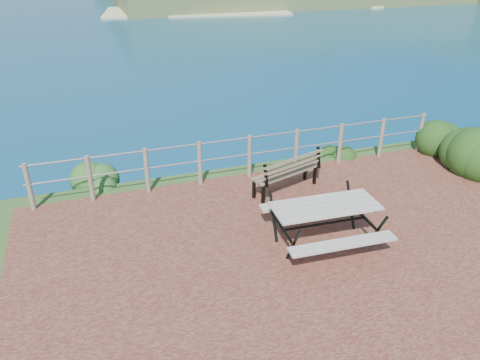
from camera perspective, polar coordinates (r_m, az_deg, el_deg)
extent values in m
cube|color=brown|center=(8.11, 9.35, -9.62)|extent=(10.00, 7.00, 0.12)
cylinder|color=#6B5B4C|center=(10.05, -24.32, -0.77)|extent=(0.10, 0.10, 1.00)
cylinder|color=#6B5B4C|center=(9.97, -17.82, 0.18)|extent=(0.10, 0.10, 1.00)
cylinder|color=#6B5B4C|center=(10.02, -11.29, 1.14)|extent=(0.10, 0.10, 1.00)
cylinder|color=#6B5B4C|center=(10.20, -4.92, 2.06)|extent=(0.10, 0.10, 1.00)
cylinder|color=#6B5B4C|center=(10.50, 1.17, 2.92)|extent=(0.10, 0.10, 1.00)
cylinder|color=#6B5B4C|center=(10.92, 6.86, 3.69)|extent=(0.10, 0.10, 1.00)
cylinder|color=#6B5B4C|center=(11.44, 12.10, 4.36)|extent=(0.10, 0.10, 1.00)
cylinder|color=#6B5B4C|center=(12.05, 16.85, 4.94)|extent=(0.10, 0.10, 1.00)
cylinder|color=#6B5B4C|center=(12.73, 21.13, 5.43)|extent=(0.10, 0.10, 1.00)
cylinder|color=slate|center=(10.33, 1.19, 5.20)|extent=(9.40, 0.04, 0.04)
cylinder|color=slate|center=(10.48, 1.17, 3.17)|extent=(9.40, 0.04, 0.04)
cube|color=#A29B91|center=(8.12, 10.38, -3.13)|extent=(1.87, 0.85, 0.04)
cube|color=#A29B91|center=(8.28, 10.21, -4.97)|extent=(1.84, 0.36, 0.04)
cube|color=#A29B91|center=(8.28, 10.21, -4.97)|extent=(1.84, 0.36, 0.04)
cylinder|color=black|center=(8.30, 10.18, -5.27)|extent=(1.58, 0.13, 0.04)
cube|color=brown|center=(9.94, 5.59, 0.94)|extent=(1.64, 0.87, 0.04)
cube|color=brown|center=(9.82, 5.66, 2.41)|extent=(1.55, 0.61, 0.36)
cube|color=black|center=(10.03, 5.53, -0.18)|extent=(0.07, 0.07, 0.44)
cube|color=black|center=(10.03, 5.53, -0.18)|extent=(0.07, 0.07, 0.44)
cube|color=black|center=(10.03, 5.53, -0.18)|extent=(0.07, 0.07, 0.44)
cube|color=black|center=(10.03, 5.53, -0.18)|extent=(0.07, 0.07, 0.44)
ellipsoid|color=#1E3F13|center=(12.37, 26.37, 1.17)|extent=(1.30, 1.30, 1.85)
ellipsoid|color=#1E3F13|center=(13.17, 23.50, 3.24)|extent=(0.99, 0.99, 1.42)
ellipsoid|color=#205624|center=(10.91, -17.41, -0.46)|extent=(0.88, 0.88, 0.66)
ellipsoid|color=#1E3F13|center=(12.12, 11.15, 3.08)|extent=(0.74, 0.74, 0.47)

